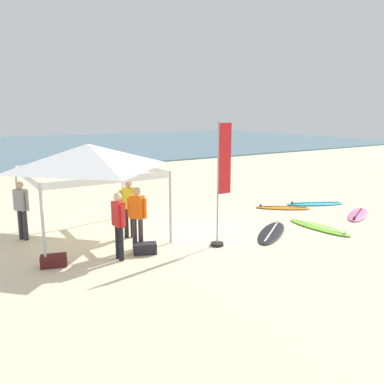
# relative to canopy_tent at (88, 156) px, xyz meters

# --- Properties ---
(ground_plane) EXTENTS (80.00, 80.00, 0.00)m
(ground_plane) POSITION_rel_canopy_tent_xyz_m (3.08, -1.06, -2.39)
(ground_plane) COLOR beige
(sea) EXTENTS (80.00, 36.00, 0.10)m
(sea) POSITION_rel_canopy_tent_xyz_m (3.08, 32.40, -2.34)
(sea) COLOR teal
(sea) RESTS_ON ground
(canopy_tent) EXTENTS (3.51, 3.51, 2.75)m
(canopy_tent) POSITION_rel_canopy_tent_xyz_m (0.00, 0.00, 0.00)
(canopy_tent) COLOR #B7B7BC
(canopy_tent) RESTS_ON ground
(surfboard_lime) EXTENTS (0.71, 2.31, 0.19)m
(surfboard_lime) POSITION_rel_canopy_tent_xyz_m (6.38, -2.97, -2.35)
(surfboard_lime) COLOR #7AD12D
(surfboard_lime) RESTS_ON ground
(surfboard_pink) EXTENTS (2.16, 1.49, 0.19)m
(surfboard_pink) POSITION_rel_canopy_tent_xyz_m (8.81, -2.63, -2.35)
(surfboard_pink) COLOR pink
(surfboard_pink) RESTS_ON ground
(surfboard_orange) EXTENTS (1.96, 1.69, 0.19)m
(surfboard_orange) POSITION_rel_canopy_tent_xyz_m (7.28, -0.45, -2.35)
(surfboard_orange) COLOR orange
(surfboard_orange) RESTS_ON ground
(surfboard_cyan) EXTENTS (2.37, 1.56, 0.19)m
(surfboard_cyan) POSITION_rel_canopy_tent_xyz_m (8.85, -0.65, -2.35)
(surfboard_cyan) COLOR #23B2CC
(surfboard_cyan) RESTS_ON ground
(surfboard_black) EXTENTS (2.36, 1.97, 0.19)m
(surfboard_black) POSITION_rel_canopy_tent_xyz_m (4.72, -2.56, -2.35)
(surfboard_black) COLOR black
(surfboard_black) RESTS_ON ground
(person_grey) EXTENTS (0.39, 0.46, 1.71)m
(person_grey) POSITION_rel_canopy_tent_xyz_m (-1.75, 0.83, -1.40)
(person_grey) COLOR #2D2D33
(person_grey) RESTS_ON ground
(person_orange) EXTENTS (0.40, 0.44, 1.71)m
(person_orange) POSITION_rel_canopy_tent_xyz_m (0.68, -1.72, -1.40)
(person_orange) COLOR #383842
(person_orange) RESTS_ON ground
(person_red) EXTENTS (0.24, 0.55, 1.71)m
(person_red) POSITION_rel_canopy_tent_xyz_m (-0.00, -2.12, -1.40)
(person_red) COLOR black
(person_red) RESTS_ON ground
(person_yellow) EXTENTS (0.53, 0.32, 1.71)m
(person_yellow) POSITION_rel_canopy_tent_xyz_m (0.93, -0.60, -1.40)
(person_yellow) COLOR black
(person_yellow) RESTS_ON ground
(banner_flag) EXTENTS (0.60, 0.36, 3.40)m
(banner_flag) POSITION_rel_canopy_tent_xyz_m (2.79, -2.57, -0.82)
(banner_flag) COLOR #99999E
(banner_flag) RESTS_ON ground
(gear_bag_near_tent) EXTENTS (0.68, 0.51, 0.28)m
(gear_bag_near_tent) POSITION_rel_canopy_tent_xyz_m (0.71, -2.08, -2.25)
(gear_bag_near_tent) COLOR #232328
(gear_bag_near_tent) RESTS_ON ground
(gear_bag_by_pole) EXTENTS (0.67, 0.47, 0.28)m
(gear_bag_by_pole) POSITION_rel_canopy_tent_xyz_m (-1.52, -1.71, -2.25)
(gear_bag_by_pole) COLOR #4C1919
(gear_bag_by_pole) RESTS_ON ground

